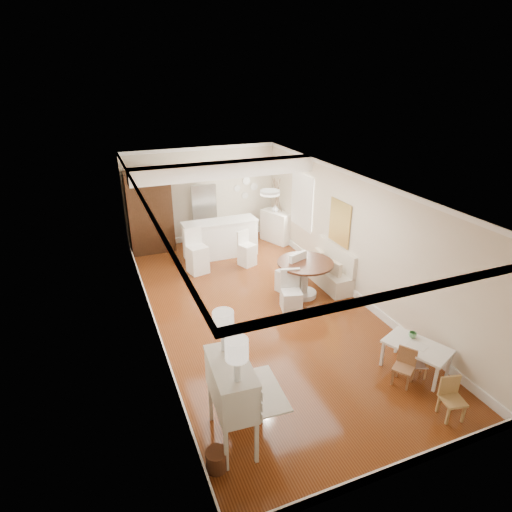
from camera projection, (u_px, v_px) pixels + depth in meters
room at (255, 219)px, 8.85m from camera, size 9.00×9.04×2.82m
secretary_bureau at (232, 403)px, 5.82m from camera, size 1.09×1.11×1.32m
gustavian_armchair at (243, 389)px, 6.37m from camera, size 0.55×0.55×0.92m
wicker_basket at (217, 460)px, 5.59m from camera, size 0.33×0.33×0.29m
kids_table at (415, 358)px, 7.36m from camera, size 1.00×1.22×0.53m
kids_chair_a at (404, 368)px, 7.04m from camera, size 0.43×0.43×0.64m
kids_chair_b at (418, 363)px, 7.23m from camera, size 0.34×0.34×0.53m
kids_chair_c at (453, 400)px, 6.35m from camera, size 0.38×0.38×0.67m
banquette at (328, 266)px, 10.26m from camera, size 0.52×1.60×0.98m
dining_table at (305, 279)px, 9.73m from camera, size 1.63×1.63×0.86m
slip_chair_near at (291, 291)px, 9.19m from camera, size 0.51×0.53×0.89m
slip_chair_far at (290, 271)px, 9.92m from camera, size 0.65×0.66×1.05m
breakfast_counter at (220, 239)px, 11.82m from camera, size 2.05×0.65×1.03m
bar_stool_left at (197, 252)px, 10.82m from camera, size 0.55×0.55×1.15m
bar_stool_right at (247, 249)px, 11.28m from camera, size 0.49×0.49×0.94m
pantry_cabinet at (150, 212)px, 11.90m from camera, size 1.20×0.60×2.30m
fridge at (216, 213)px, 12.62m from camera, size 0.75×0.65×1.80m
sideboard at (277, 227)px, 12.85m from camera, size 0.78×1.07×0.93m
pencil_cup at (413, 335)px, 7.45m from camera, size 0.15×0.15×0.10m
branch_vase at (275, 208)px, 12.64m from camera, size 0.23×0.23×0.21m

